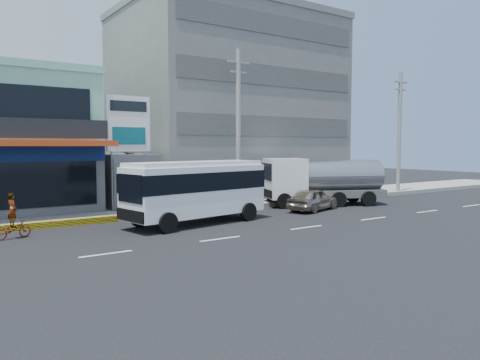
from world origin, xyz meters
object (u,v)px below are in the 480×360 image
object	(u,v)px
billboard	(128,130)
utility_pole_near	(238,128)
utility_pole_far	(399,132)
motorcycle_rider	(13,224)
satellite_dish	(126,153)
tanker_truck	(320,180)
sedan	(313,199)
minibus	(196,187)
concrete_building	(226,109)

from	to	relation	value
billboard	utility_pole_near	xyz separation A→B (m)	(6.50, -1.80, 0.22)
utility_pole_far	motorcycle_rider	distance (m)	29.79
satellite_dish	utility_pole_far	world-z (taller)	utility_pole_far
utility_pole_far	tanker_truck	world-z (taller)	utility_pole_far
utility_pole_near	sedan	distance (m)	6.45
utility_pole_far	tanker_truck	xyz separation A→B (m)	(-10.32, -1.47, -3.44)
utility_pole_far	motorcycle_rider	xyz separation A→B (m)	(-29.36, -2.27, -4.49)
tanker_truck	motorcycle_rider	size ratio (longest dim) A/B	4.20
billboard	utility_pole_near	size ratio (longest dim) A/B	0.69
billboard	utility_pole_near	world-z (taller)	utility_pole_near
satellite_dish	tanker_truck	xyz separation A→B (m)	(11.68, -5.07, -1.87)
utility_pole_near	minibus	bearing A→B (deg)	-145.93
billboard	satellite_dish	bearing A→B (deg)	74.48
concrete_building	minibus	bearing A→B (deg)	-129.21
utility_pole_near	motorcycle_rider	world-z (taller)	utility_pole_near
sedan	tanker_truck	xyz separation A→B (m)	(2.17, 1.62, 1.00)
tanker_truck	motorcycle_rider	world-z (taller)	tanker_truck
satellite_dish	utility_pole_near	world-z (taller)	utility_pole_near
billboard	utility_pole_far	xyz separation A→B (m)	(22.50, -1.80, 0.22)
sedan	minibus	bearing A→B (deg)	74.27
satellite_dish	motorcycle_rider	size ratio (longest dim) A/B	0.75
motorcycle_rider	satellite_dish	bearing A→B (deg)	38.55
satellite_dish	utility_pole_near	distance (m)	7.17
utility_pole_near	minibus	xyz separation A→B (m)	(-4.91, -3.32, -3.23)
utility_pole_near	tanker_truck	bearing A→B (deg)	-14.48
utility_pole_far	minibus	bearing A→B (deg)	-170.97
billboard	sedan	distance (m)	11.91
sedan	tanker_truck	distance (m)	2.89
utility_pole_far	sedan	size ratio (longest dim) A/B	2.42
utility_pole_near	utility_pole_far	size ratio (longest dim) A/B	1.00
concrete_building	utility_pole_near	distance (m)	8.79
concrete_building	tanker_truck	bearing A→B (deg)	-79.51
minibus	tanker_truck	bearing A→B (deg)	9.94
minibus	motorcycle_rider	size ratio (longest dim) A/B	4.01
motorcycle_rider	utility_pole_far	bearing A→B (deg)	4.42
billboard	utility_pole_far	world-z (taller)	utility_pole_far
utility_pole_near	tanker_truck	world-z (taller)	utility_pole_near
concrete_building	satellite_dish	bearing A→B (deg)	-158.20
satellite_dish	utility_pole_far	bearing A→B (deg)	-9.29
billboard	tanker_truck	world-z (taller)	billboard
billboard	tanker_truck	bearing A→B (deg)	-15.02
minibus	sedan	xyz separation A→B (m)	(8.42, 0.24, -1.21)
utility_pole_far	tanker_truck	distance (m)	10.98
concrete_building	sedan	size ratio (longest dim) A/B	3.86
satellite_dish	sedan	distance (m)	11.97
minibus	sedan	distance (m)	8.51
billboard	tanker_truck	xyz separation A→B (m)	(12.18, -3.27, -3.22)
concrete_building	utility_pole_near	xyz separation A→B (m)	(-4.00, -7.60, -1.85)
utility_pole_far	motorcycle_rider	bearing A→B (deg)	-175.58
minibus	utility_pole_far	bearing A→B (deg)	9.03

